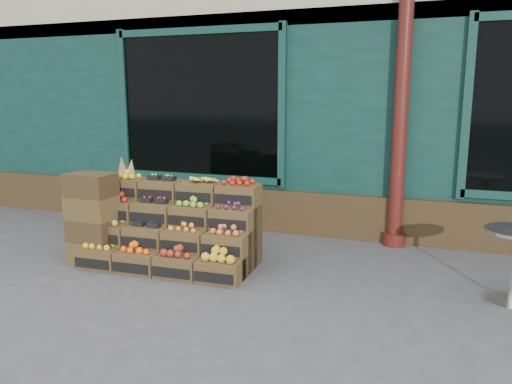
% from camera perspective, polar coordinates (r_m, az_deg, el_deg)
% --- Properties ---
extents(ground, '(60.00, 60.00, 0.00)m').
position_cam_1_polar(ground, '(5.03, -0.59, -11.14)').
color(ground, '#434346').
rests_on(ground, ground).
extents(shop_facade, '(12.00, 6.24, 4.80)m').
position_cam_1_polar(shop_facade, '(9.63, 10.43, 13.78)').
color(shop_facade, '#0E322B').
rests_on(shop_facade, ground).
extents(crate_display, '(1.93, 1.00, 1.19)m').
position_cam_1_polar(crate_display, '(5.78, -9.41, -4.54)').
color(crate_display, '#4B391D').
rests_on(crate_display, ground).
extents(spare_crates, '(0.53, 0.38, 1.04)m').
position_cam_1_polar(spare_crates, '(5.96, -18.17, -2.91)').
color(spare_crates, '#4B391D').
rests_on(spare_crates, ground).
extents(shopkeeper, '(0.78, 0.65, 1.82)m').
position_cam_1_polar(shopkeeper, '(8.20, -6.33, 4.00)').
color(shopkeeper, '#1E6A25').
rests_on(shopkeeper, ground).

